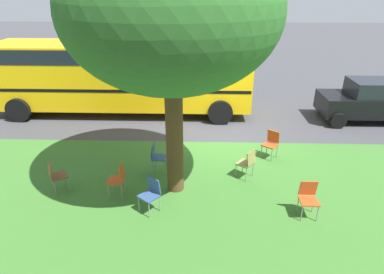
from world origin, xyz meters
name	(u,v)px	position (x,y,z in m)	size (l,w,h in m)	color
ground	(223,140)	(0.00, 0.00, 0.00)	(80.00, 80.00, 0.00)	#424247
grass_verge	(229,192)	(0.00, 3.20, 0.00)	(48.00, 6.00, 0.01)	#3D752D
street_tree	(171,13)	(1.43, 3.08, 4.45)	(4.78, 4.78, 6.24)	brown
chair_0	(118,178)	(2.87, 3.42, 0.52)	(0.43, 0.43, 0.88)	#C64C1E
chair_1	(55,174)	(4.55, 3.30, 0.52)	(0.58, 0.58, 0.88)	brown
chair_2	(247,162)	(-0.54, 2.48, 0.52)	(0.59, 0.58, 0.88)	olive
chair_3	(151,192)	(1.94, 4.04, 0.52)	(0.58, 0.59, 0.88)	#335184
chair_4	(271,142)	(-1.43, 1.20, 0.52)	(0.58, 0.59, 0.88)	#C64C1E
chair_5	(308,196)	(-1.76, 4.09, 0.52)	(0.42, 0.42, 0.88)	#C64C1E
chair_6	(157,155)	(2.04, 2.16, 0.52)	(0.45, 0.44, 0.88)	#335184
parked_car	(369,100)	(-5.87, -2.07, 0.84)	(3.70, 1.92, 1.65)	black
school_bus	(123,71)	(4.03, -2.75, 1.76)	(10.40, 2.80, 2.88)	yellow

